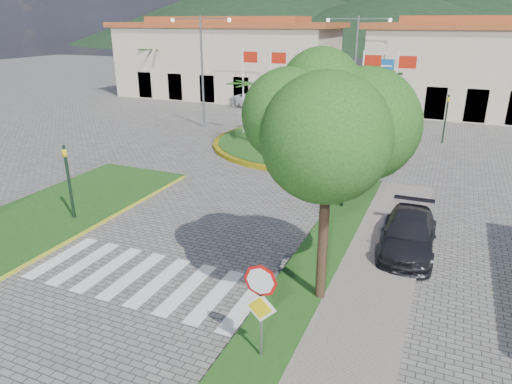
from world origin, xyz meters
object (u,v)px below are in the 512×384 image
at_px(stop_sign, 261,298).
at_px(car_dark_b, 415,107).
at_px(roundabout_island, 310,142).
at_px(car_dark_a, 275,96).
at_px(white_van, 256,100).
at_px(deciduous_tree, 329,126).
at_px(car_side_right, 409,234).

height_order(stop_sign, car_dark_b, stop_sign).
height_order(roundabout_island, car_dark_a, roundabout_island).
bearing_deg(car_dark_a, white_van, 146.00).
xyz_separation_m(deciduous_tree, car_side_right, (2.00, 4.27, -4.53)).
xyz_separation_m(roundabout_island, deciduous_tree, (5.50, -17.00, 5.00)).
distance_m(stop_sign, car_dark_b, 33.80).
xyz_separation_m(deciduous_tree, car_dark_a, (-13.50, 31.51, -4.56)).
bearing_deg(stop_sign, car_dark_b, 89.24).
xyz_separation_m(deciduous_tree, white_van, (-14.21, 28.33, -4.51)).
xyz_separation_m(white_van, car_dark_a, (0.71, 3.19, -0.05)).
xyz_separation_m(roundabout_island, stop_sign, (4.90, -20.04, 1.62)).
height_order(stop_sign, white_van, stop_sign).
bearing_deg(car_dark_b, roundabout_island, 150.57).
height_order(deciduous_tree, car_side_right, deciduous_tree).
height_order(roundabout_island, white_van, roundabout_island).
bearing_deg(roundabout_island, car_side_right, -59.51).
xyz_separation_m(car_dark_b, car_side_right, (2.15, -26.47, 0.04)).
xyz_separation_m(roundabout_island, white_van, (-8.71, 11.33, 0.49)).
height_order(car_dark_b, car_side_right, car_side_right).
bearing_deg(car_dark_b, stop_sign, 171.06).
height_order(white_van, car_side_right, white_van).
height_order(deciduous_tree, car_dark_b, deciduous_tree).
height_order(roundabout_island, stop_sign, roundabout_island).
bearing_deg(deciduous_tree, stop_sign, -101.18).
bearing_deg(white_van, roundabout_island, -136.37).
bearing_deg(roundabout_island, white_van, 127.56).
bearing_deg(car_dark_a, car_side_right, -171.86).
bearing_deg(car_dark_b, deciduous_tree, 172.10).
relative_size(deciduous_tree, car_dark_a, 1.87).
relative_size(stop_sign, deciduous_tree, 0.39).
bearing_deg(stop_sign, car_dark_a, 110.47).
bearing_deg(roundabout_island, deciduous_tree, -72.09).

